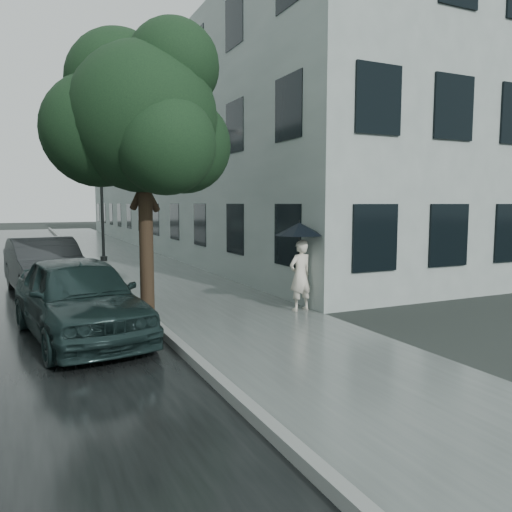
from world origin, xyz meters
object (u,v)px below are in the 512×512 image
lamp_post (98,181)px  car_far (45,266)px  pedestrian (300,275)px  car_near (79,297)px  street_tree (142,117)px

lamp_post → car_far: 7.81m
pedestrian → car_far: pedestrian is taller
lamp_post → car_near: lamp_post is taller
street_tree → pedestrian: bearing=-19.6°
pedestrian → car_near: 4.65m
car_far → car_near: bearing=-93.4°
pedestrian → street_tree: size_ratio=0.26×
street_tree → lamp_post: street_tree is taller
street_tree → car_near: street_tree is taller
lamp_post → car_far: (-2.35, -7.02, -2.51)m
pedestrian → car_near: size_ratio=0.37×
car_near → car_far: car_far is taller
pedestrian → lamp_post: bearing=-86.6°
street_tree → car_far: (-1.85, 3.59, -3.40)m
pedestrian → lamp_post: lamp_post is taller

